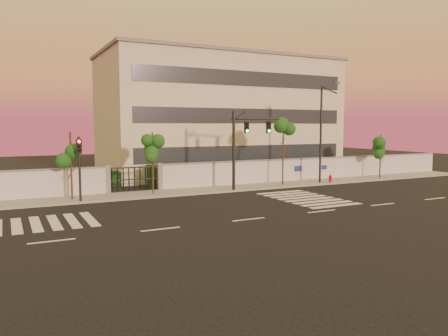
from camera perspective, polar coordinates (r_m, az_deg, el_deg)
The scene contains 14 objects.
ground at distance 23.88m, azimuth 3.23°, elevation -6.73°, with size 120.00×120.00×0.00m, color black.
sidewalk at distance 33.22m, azimuth -5.88°, elevation -3.14°, with size 60.00×3.00×0.15m, color gray.
perimeter_wall at distance 34.52m, azimuth -6.63°, elevation -1.15°, with size 60.00×0.36×2.20m.
hedge_row at distance 37.46m, azimuth -6.55°, elevation -1.01°, with size 41.00×4.25×1.80m.
institutional_building at distance 47.00m, azimuth -0.68°, elevation 6.86°, with size 24.40×12.40×12.25m.
road_markings at distance 26.49m, azimuth -3.85°, elevation -5.49°, with size 57.00×7.62×0.02m.
street_tree_c at distance 30.82m, azimuth -19.36°, elevation 2.17°, with size 1.58×1.26×4.66m.
street_tree_d at distance 31.87m, azimuth -9.30°, elevation 2.42°, with size 1.39×1.10×4.59m.
street_tree_e at distance 36.76m, azimuth 7.75°, elevation 3.95°, with size 1.53×1.22×5.55m.
street_tree_f at distance 43.95m, azimuth 19.79°, elevation 2.63°, with size 1.54×1.23×4.19m.
traffic_signal_main at distance 33.73m, azimuth 2.46°, elevation 3.57°, with size 3.86×1.26×6.20m.
traffic_signal_secondary at distance 29.84m, azimuth -18.37°, elevation 0.83°, with size 0.34×0.33×4.36m.
streetlight_east at distance 38.43m, azimuth 12.70°, elevation 4.81°, with size 0.52×2.08×8.65m.
fire_hydrant at distance 39.29m, azimuth 13.72°, elevation -1.44°, with size 0.32×0.30×0.81m.
Camera 1 is at (-11.70, -20.19, 5.07)m, focal length 35.00 mm.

